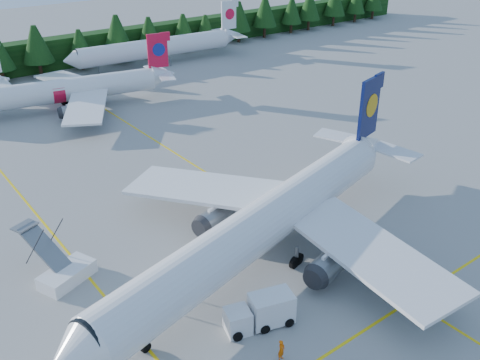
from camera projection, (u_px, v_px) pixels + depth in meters
ground at (308, 292)px, 45.43m from camera, size 320.00×320.00×0.00m
taxi_stripe_a at (61, 243)px, 51.97m from camera, size 0.25×120.00×0.01m
taxi_stripe_b at (226, 185)px, 62.78m from camera, size 0.25×120.00×0.01m
taxi_stripe_cross at (362, 332)px, 41.19m from camera, size 80.00×0.25×0.01m
treeline_hedge at (9, 60)px, 101.93m from camera, size 220.00×4.00×6.00m
airliner_navy at (255, 230)px, 46.99m from camera, size 43.11×35.03×12.77m
airliner_red at (54, 92)px, 83.87m from camera, size 36.29×29.59×10.64m
airliner_far_right at (151, 48)px, 108.30m from camera, size 38.54×6.12×11.20m
airstairs at (64, 271)px, 46.56m from camera, size 5.57×7.30×4.31m
service_truck at (260, 312)px, 41.28m from camera, size 5.74×3.42×2.61m
crew_a at (281, 350)px, 38.30m from camera, size 0.73×0.59×1.74m
crew_c at (375, 246)px, 50.04m from camera, size 0.51×0.72×1.67m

